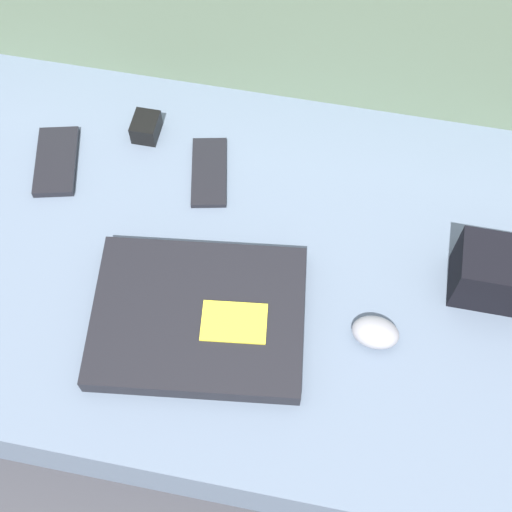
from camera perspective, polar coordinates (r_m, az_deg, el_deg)
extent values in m
plane|color=#38383D|center=(1.18, 0.00, -3.65)|extent=(8.00, 8.00, 0.00)
cube|color=slate|center=(1.12, 0.00, -2.17)|extent=(1.16, 0.65, 0.14)
cube|color=#60755B|center=(1.25, 3.93, 18.38)|extent=(1.16, 0.20, 0.44)
cube|color=black|center=(1.01, -4.63, -4.91)|extent=(0.32, 0.26, 0.03)
cube|color=yellow|center=(0.98, -1.77, -5.31)|extent=(0.10, 0.07, 0.00)
ellipsoid|color=gray|center=(1.01, 9.54, -6.04)|extent=(0.07, 0.05, 0.03)
cube|color=black|center=(1.14, -3.77, 6.71)|extent=(0.08, 0.14, 0.01)
cube|color=black|center=(1.19, -15.68, 7.31)|extent=(0.09, 0.14, 0.01)
cube|color=black|center=(1.06, 18.76, -1.34)|extent=(0.12, 0.08, 0.09)
cube|color=black|center=(1.19, -8.79, 10.15)|extent=(0.04, 0.05, 0.03)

